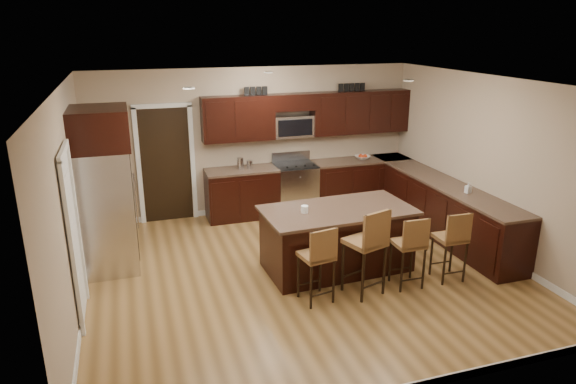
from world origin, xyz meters
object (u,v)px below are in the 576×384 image
object	(u,v)px
island	(337,241)
stool_right	(411,244)
refrigerator	(106,189)
range	(295,188)
stool_extra	(453,238)
stool_mid	(369,242)
stool_left	(319,256)

from	to	relation	value
island	stool_right	world-z (taller)	stool_right
island	stool_right	bearing A→B (deg)	-52.52
refrigerator	range	bearing A→B (deg)	23.74
stool_extra	stool_mid	bearing A→B (deg)	-178.64
refrigerator	island	bearing A→B (deg)	-18.29
range	refrigerator	world-z (taller)	refrigerator
stool_right	refrigerator	distance (m)	4.29
range	stool_right	world-z (taller)	range
stool_left	refrigerator	world-z (taller)	refrigerator
island	stool_mid	size ratio (longest dim) A/B	1.82
island	refrigerator	distance (m)	3.37
range	stool_right	xyz separation A→B (m)	(0.51, -3.32, 0.16)
stool_left	stool_mid	size ratio (longest dim) A/B	0.86
stool_left	stool_right	xyz separation A→B (m)	(1.31, 0.00, -0.01)
stool_mid	stool_left	bearing A→B (deg)	161.83
island	stool_mid	xyz separation A→B (m)	(0.08, -0.85, 0.32)
stool_mid	refrigerator	xyz separation A→B (m)	(-3.19, 1.88, 0.46)
island	stool_extra	bearing A→B (deg)	-34.31
stool_mid	refrigerator	size ratio (longest dim) A/B	0.51
stool_left	stool_mid	bearing A→B (deg)	-10.43
stool_left	stool_right	world-z (taller)	stool_left
stool_left	refrigerator	size ratio (longest dim) A/B	0.44
island	stool_left	world-z (taller)	stool_left
stool_left	stool_extra	size ratio (longest dim) A/B	1.02
stool_right	refrigerator	world-z (taller)	refrigerator
range	stool_left	size ratio (longest dim) A/B	1.07
stool_mid	stool_right	world-z (taller)	stool_mid
range	island	size ratio (longest dim) A/B	0.51
refrigerator	stool_extra	xyz separation A→B (m)	(4.46, -1.87, -0.57)
range	island	distance (m)	2.49
stool_left	refrigerator	xyz separation A→B (m)	(-2.50, 1.87, 0.56)
range	stool_extra	world-z (taller)	range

